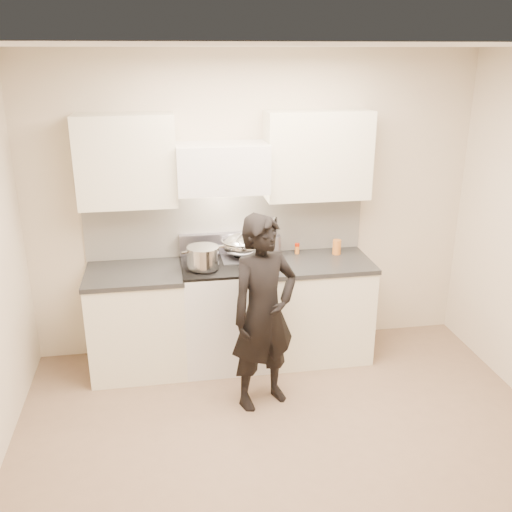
{
  "coord_description": "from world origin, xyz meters",
  "views": [
    {
      "loc": [
        -0.81,
        -3.15,
        2.68
      ],
      "look_at": [
        -0.1,
        1.05,
        1.13
      ],
      "focal_mm": 40.0,
      "sensor_mm": 36.0,
      "label": 1
    }
  ],
  "objects_px": {
    "wok": "(242,245)",
    "stove": "(227,312)",
    "counter_right": "(317,307)",
    "person": "(264,313)",
    "utensil_crock": "(273,244)"
  },
  "relations": [
    {
      "from": "stove",
      "to": "utensil_crock",
      "type": "bearing_deg",
      "value": 23.27
    },
    {
      "from": "stove",
      "to": "counter_right",
      "type": "bearing_deg",
      "value": 0.0
    },
    {
      "from": "counter_right",
      "to": "person",
      "type": "relative_size",
      "value": 0.59
    },
    {
      "from": "counter_right",
      "to": "person",
      "type": "height_order",
      "value": "person"
    },
    {
      "from": "utensil_crock",
      "to": "person",
      "type": "bearing_deg",
      "value": -105.59
    },
    {
      "from": "utensil_crock",
      "to": "person",
      "type": "xyz_separation_m",
      "value": [
        -0.25,
        -0.89,
        -0.25
      ]
    },
    {
      "from": "counter_right",
      "to": "wok",
      "type": "relative_size",
      "value": 2.04
    },
    {
      "from": "wok",
      "to": "person",
      "type": "distance_m",
      "value": 0.88
    },
    {
      "from": "wok",
      "to": "utensil_crock",
      "type": "height_order",
      "value": "utensil_crock"
    },
    {
      "from": "stove",
      "to": "wok",
      "type": "relative_size",
      "value": 2.12
    },
    {
      "from": "counter_right",
      "to": "person",
      "type": "bearing_deg",
      "value": -131.72
    },
    {
      "from": "wok",
      "to": "stove",
      "type": "bearing_deg",
      "value": -139.11
    },
    {
      "from": "wok",
      "to": "utensil_crock",
      "type": "relative_size",
      "value": 1.29
    },
    {
      "from": "utensil_crock",
      "to": "person",
      "type": "relative_size",
      "value": 0.23
    },
    {
      "from": "stove",
      "to": "utensil_crock",
      "type": "xyz_separation_m",
      "value": [
        0.46,
        0.2,
        0.55
      ]
    }
  ]
}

